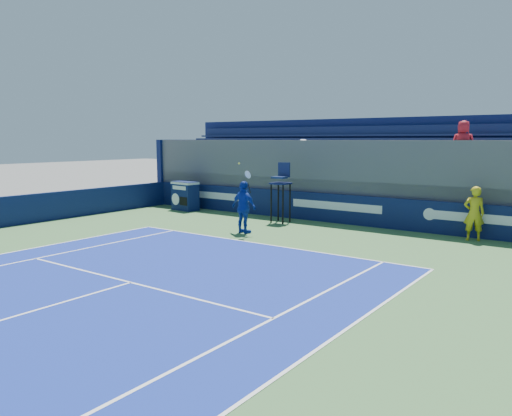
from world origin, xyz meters
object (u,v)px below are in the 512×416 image
Objects in this scene: tennis_player at (244,207)px; umpire_chair at (281,186)px; match_clock at (185,195)px; ball_person at (474,213)px.

umpire_chair is at bearing 94.55° from tennis_player.
umpire_chair reaches higher than match_clock.
match_clock is 6.74m from tennis_player.
match_clock is at bearing -19.43° from ball_person.
tennis_player reaches higher than ball_person.
tennis_player reaches higher than umpire_chair.
match_clock is 5.81m from umpire_chair.
ball_person is 7.90m from tennis_player.
ball_person is 7.36m from umpire_chair.
ball_person is at bearing 26.43° from tennis_player.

